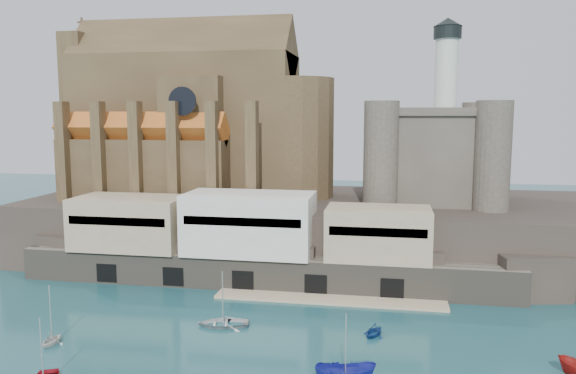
{
  "coord_description": "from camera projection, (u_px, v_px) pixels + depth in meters",
  "views": [
    {
      "loc": [
        9.17,
        -52.21,
        24.17
      ],
      "look_at": [
        -5.99,
        32.0,
        12.89
      ],
      "focal_mm": 35.0,
      "sensor_mm": 36.0,
      "label": 1
    }
  ],
  "objects": [
    {
      "name": "boat_6",
      "position": [
        223.0,
        325.0,
        64.34
      ],
      "size": [
        2.1,
        4.39,
        5.92
      ],
      "primitive_type": "imported",
      "rotation": [
        0.0,
        0.0,
        4.93
      ],
      "color": "silver",
      "rests_on": "ground"
    },
    {
      "name": "quay",
      "position": [
        248.0,
        242.0,
        79.23
      ],
      "size": [
        70.0,
        12.0,
        13.05
      ],
      "color": "#665F52",
      "rests_on": "ground"
    },
    {
      "name": "boat_7",
      "position": [
        374.0,
        336.0,
        61.36
      ],
      "size": [
        3.31,
        2.83,
        3.28
      ],
      "primitive_type": "imported",
      "rotation": [
        0.0,
        0.0,
        5.81
      ],
      "color": "navy",
      "rests_on": "ground"
    },
    {
      "name": "ground",
      "position": [
        290.0,
        358.0,
        55.72
      ],
      "size": [
        300.0,
        300.0,
        0.0
      ],
      "primitive_type": "plane",
      "color": "#17464C",
      "rests_on": "ground"
    },
    {
      "name": "church",
      "position": [
        196.0,
        125.0,
        97.9
      ],
      "size": [
        47.0,
        25.93,
        30.51
      ],
      "color": "#473721",
      "rests_on": "promontory"
    },
    {
      "name": "boat_4",
      "position": [
        52.0,
        344.0,
        59.14
      ],
      "size": [
        2.82,
        1.82,
        3.16
      ],
      "primitive_type": "imported",
      "rotation": [
        0.0,
        0.0,
        3.08
      ],
      "color": "silver",
      "rests_on": "ground"
    },
    {
      "name": "castle_keep",
      "position": [
        432.0,
        150.0,
        90.58
      ],
      "size": [
        21.2,
        21.2,
        29.3
      ],
      "color": "#4A433A",
      "rests_on": "promontory"
    },
    {
      "name": "promontory",
      "position": [
        330.0,
        229.0,
        93.52
      ],
      "size": [
        100.0,
        36.0,
        10.0
      ],
      "color": "black",
      "rests_on": "ground"
    }
  ]
}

